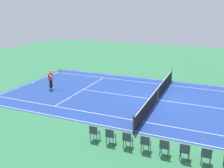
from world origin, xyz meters
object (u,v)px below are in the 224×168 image
object	(u,v)px
spectator_chair_2	(185,150)
spectator_chair_6	(110,135)
tennis_net	(158,94)
spectator_chair_7	(94,132)
spectator_chair_5	(128,139)
tennis_player_near	(51,78)
spectator_chair_1	(206,155)
spectator_chair_3	(165,146)
tennis_ball	(137,117)
spectator_chair_4	(146,142)

from	to	relation	value
spectator_chair_2	spectator_chair_6	size ratio (longest dim) A/B	1.00
tennis_net	spectator_chair_7	size ratio (longest dim) A/B	13.30
spectator_chair_5	spectator_chair_7	distance (m)	1.82
tennis_net	tennis_player_near	world-z (taller)	tennis_player_near
spectator_chair_1	spectator_chair_2	xyz separation A→B (m)	(0.91, 0.00, 0.00)
tennis_player_near	spectator_chair_2	size ratio (longest dim) A/B	1.93
spectator_chair_5	spectator_chair_7	size ratio (longest dim) A/B	1.00
spectator_chair_5	spectator_chair_1	bearing A→B (deg)	180.00
spectator_chair_7	spectator_chair_3	bearing A→B (deg)	180.00
tennis_net	tennis_ball	bearing A→B (deg)	82.65
spectator_chair_4	spectator_chair_7	distance (m)	2.73
tennis_player_near	spectator_chair_5	xyz separation A→B (m)	(-9.18, 6.43, -0.41)
tennis_ball	spectator_chair_3	xyz separation A→B (m)	(-2.45, 3.72, 0.49)
spectator_chair_2	spectator_chair_7	world-z (taller)	same
spectator_chair_4	spectator_chair_5	world-z (taller)	same
tennis_player_near	spectator_chair_6	size ratio (longest dim) A/B	1.93
tennis_net	spectator_chair_3	distance (m)	7.55
tennis_player_near	spectator_chair_1	bearing A→B (deg)	153.36
tennis_ball	spectator_chair_6	bearing A→B (deg)	85.76
tennis_net	spectator_chair_4	distance (m)	7.37
spectator_chair_2	spectator_chair_7	xyz separation A→B (m)	(4.54, 0.00, 0.00)
tennis_net	spectator_chair_4	world-z (taller)	tennis_net
spectator_chair_7	tennis_player_near	bearing A→B (deg)	-41.12
tennis_player_near	spectator_chair_3	distance (m)	12.75
tennis_net	tennis_player_near	bearing A→B (deg)	5.42
spectator_chair_4	tennis_ball	bearing A→B (deg)	-67.46
tennis_net	spectator_chair_2	distance (m)	7.84
tennis_net	spectator_chair_1	size ratio (longest dim) A/B	13.30
spectator_chair_3	tennis_net	bearing A→B (deg)	-74.72
spectator_chair_3	spectator_chair_4	bearing A→B (deg)	0.00
spectator_chair_5	spectator_chair_6	xyz separation A→B (m)	(0.91, 0.00, 0.00)
spectator_chair_1	spectator_chair_6	world-z (taller)	same
spectator_chair_7	spectator_chair_6	bearing A→B (deg)	180.00
tennis_player_near	spectator_chair_3	bearing A→B (deg)	149.70
tennis_net	spectator_chair_5	bearing A→B (deg)	91.36
tennis_net	spectator_chair_1	bearing A→B (deg)	117.60
tennis_net	spectator_chair_1	xyz separation A→B (m)	(-3.81, 7.29, 0.03)
spectator_chair_1	spectator_chair_6	xyz separation A→B (m)	(4.54, 0.00, 0.00)
tennis_player_near	spectator_chair_4	world-z (taller)	tennis_player_near
spectator_chair_1	spectator_chair_7	bearing A→B (deg)	0.00
spectator_chair_3	spectator_chair_4	distance (m)	0.91
tennis_net	spectator_chair_2	xyz separation A→B (m)	(-2.90, 7.29, 0.03)
spectator_chair_5	spectator_chair_6	size ratio (longest dim) A/B	1.00
tennis_net	spectator_chair_6	world-z (taller)	tennis_net
spectator_chair_1	spectator_chair_5	world-z (taller)	same
tennis_ball	spectator_chair_6	xyz separation A→B (m)	(0.28, 3.72, 0.49)
spectator_chair_5	spectator_chair_2	bearing A→B (deg)	180.00
spectator_chair_1	spectator_chair_7	world-z (taller)	same
spectator_chair_3	spectator_chair_6	distance (m)	2.73
tennis_player_near	spectator_chair_6	distance (m)	10.49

